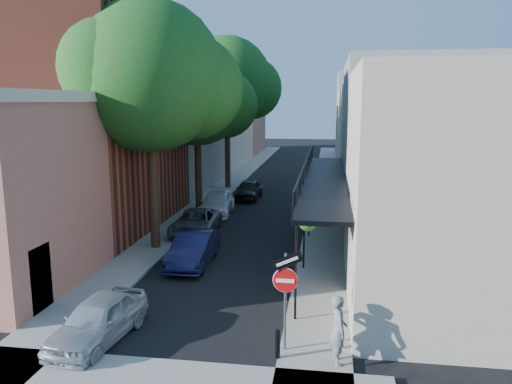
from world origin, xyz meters
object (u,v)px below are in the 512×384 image
(parked_car_b, at_px, (194,249))
(parked_car_e, at_px, (248,190))
(oak_mid, at_px, (204,99))
(parked_car_a, at_px, (98,320))
(pedestrian, at_px, (339,329))
(oak_far, at_px, (233,83))
(bollard, at_px, (278,344))
(sign_post, at_px, (286,284))
(oak_near, at_px, (161,79))
(parked_car_d, at_px, (217,203))
(parked_car_c, at_px, (196,223))

(parked_car_b, bearing_deg, parked_car_e, 89.12)
(oak_mid, xyz_separation_m, parked_car_a, (1.12, -17.30, -6.40))
(parked_car_a, xyz_separation_m, pedestrian, (6.90, -0.43, 0.39))
(parked_car_b, height_order, parked_car_e, parked_car_b)
(oak_far, bearing_deg, bollard, -76.65)
(oak_mid, distance_m, oak_far, 9.12)
(oak_mid, relative_size, oak_far, 0.86)
(sign_post, distance_m, parked_car_a, 5.63)
(oak_near, xyz_separation_m, oak_far, (0.01, 17.01, 0.38))
(bollard, distance_m, oak_mid, 19.96)
(parked_car_a, bearing_deg, parked_car_b, 89.12)
(oak_far, bearing_deg, oak_mid, -90.41)
(oak_near, relative_size, parked_car_d, 2.45)
(sign_post, distance_m, pedestrian, 1.81)
(parked_car_b, bearing_deg, parked_car_a, -98.06)
(parked_car_b, xyz_separation_m, parked_car_d, (-1.20, 9.67, -0.03))
(oak_near, height_order, parked_car_d, oak_near)
(oak_near, relative_size, parked_car_e, 2.86)
(parked_car_c, bearing_deg, oak_near, -108.76)
(oak_mid, bearing_deg, parked_car_e, 65.23)
(parked_car_d, xyz_separation_m, parked_car_e, (1.20, 4.86, 0.01))
(bollard, height_order, parked_car_a, parked_car_a)
(sign_post, relative_size, parked_car_e, 0.75)
(sign_post, height_order, parked_car_b, sign_post)
(sign_post, bearing_deg, oak_near, 125.09)
(parked_car_a, relative_size, parked_car_d, 0.83)
(sign_post, xyz_separation_m, parked_car_d, (-5.76, 16.77, -1.36))
(parked_car_c, relative_size, pedestrian, 2.47)
(parked_car_c, xyz_separation_m, pedestrian, (7.20, -12.31, 0.41))
(oak_far, relative_size, parked_car_d, 2.55)
(pedestrian, bearing_deg, bollard, 78.27)
(parked_car_e, xyz_separation_m, pedestrian, (6.00, -22.10, 0.37))
(oak_far, height_order, parked_car_c, oak_far)
(parked_car_a, height_order, parked_car_d, parked_car_d)
(bollard, distance_m, parked_car_b, 8.76)
(bollard, distance_m, parked_car_a, 5.32)
(parked_car_c, bearing_deg, sign_post, -66.10)
(parked_car_a, xyz_separation_m, parked_car_d, (-0.30, 16.82, 0.02))
(pedestrian, bearing_deg, parked_car_c, 18.58)
(bollard, relative_size, parked_car_b, 0.19)
(bollard, relative_size, parked_car_a, 0.21)
(parked_car_e, bearing_deg, parked_car_d, -103.01)
(parked_car_a, bearing_deg, parked_car_c, 97.74)
(parked_car_d, bearing_deg, parked_car_b, -86.99)
(parked_car_b, bearing_deg, oak_near, 131.11)
(parked_car_e, bearing_deg, oak_near, -98.19)
(oak_mid, bearing_deg, parked_car_a, -86.30)
(oak_mid, bearing_deg, parked_car_b, -78.76)
(oak_far, bearing_deg, parked_car_a, -87.71)
(parked_car_d, height_order, pedestrian, pedestrian)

